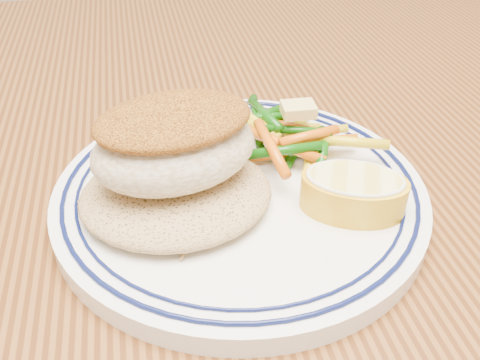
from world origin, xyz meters
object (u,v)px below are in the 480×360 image
object	(u,v)px
fish_fillet	(174,142)
vegetable_pile	(289,134)
plate	(240,192)
lemon_wedge	(353,191)
rice_pilaf	(176,190)
dining_table	(231,257)

from	to	relation	value
fish_fillet	vegetable_pile	world-z (taller)	fish_fillet
plate	fish_fillet	world-z (taller)	fish_fillet
fish_fillet	plate	bearing A→B (deg)	6.44
fish_fillet	lemon_wedge	distance (m)	0.12
rice_pilaf	vegetable_pile	bearing A→B (deg)	28.53
rice_pilaf	lemon_wedge	bearing A→B (deg)	-14.15
dining_table	vegetable_pile	xyz separation A→B (m)	(0.04, -0.01, 0.13)
plate	dining_table	bearing A→B (deg)	88.60
dining_table	plate	bearing A→B (deg)	-91.40
vegetable_pile	dining_table	bearing A→B (deg)	168.31
plate	lemon_wedge	size ratio (longest dim) A/B	3.15
lemon_wedge	plate	bearing A→B (deg)	149.18
lemon_wedge	rice_pilaf	bearing A→B (deg)	165.85
plate	vegetable_pile	bearing A→B (deg)	39.75
plate	fish_fillet	xyz separation A→B (m)	(-0.04, -0.00, 0.05)
rice_pilaf	lemon_wedge	world-z (taller)	lemon_wedge
dining_table	plate	world-z (taller)	plate
plate	fish_fillet	distance (m)	0.07
lemon_wedge	fish_fillet	bearing A→B (deg)	162.43
fish_fillet	lemon_wedge	size ratio (longest dim) A/B	1.46
fish_fillet	lemon_wedge	bearing A→B (deg)	-17.57
rice_pilaf	vegetable_pile	world-z (taller)	vegetable_pile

